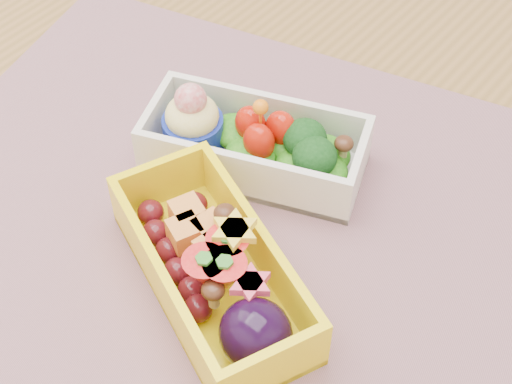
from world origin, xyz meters
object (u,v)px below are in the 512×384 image
Objects in this scene: table at (233,257)px; placemat at (245,222)px; bento_yellow at (215,270)px; bento_white at (254,144)px.

placemat is (0.03, -0.02, 0.10)m from table.
bento_yellow is at bearing -68.78° from placemat.
table is 2.08× the size of placemat.
bento_white is 0.13m from bento_yellow.
placemat is 0.08m from bento_yellow.
table is 5.98× the size of bento_white.
bento_white is (0.00, 0.03, 0.13)m from table.
placemat is at bearing -78.40° from bento_white.
bento_white is at bearing 88.59° from table.
bento_white reaches higher than table.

